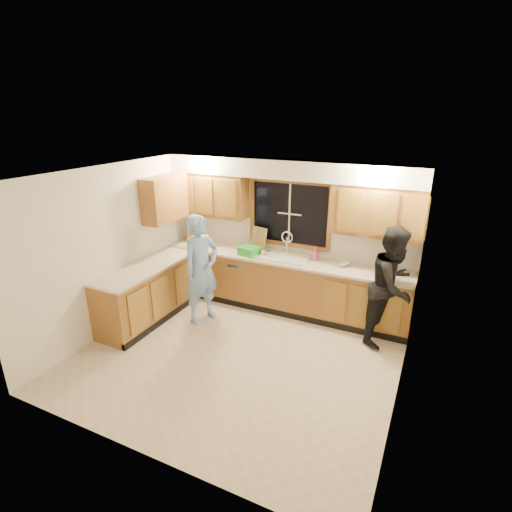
{
  "coord_description": "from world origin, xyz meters",
  "views": [
    {
      "loc": [
        2.26,
        -4.17,
        3.22
      ],
      "look_at": [
        -0.03,
        0.65,
        1.26
      ],
      "focal_mm": 28.0,
      "sensor_mm": 36.0,
      "label": 1
    }
  ],
  "objects_px": {
    "dishwasher": "(237,277)",
    "man": "(201,269)",
    "knife_block": "(191,236)",
    "bowl": "(343,264)",
    "woman": "(393,286)",
    "dish_crate": "(250,251)",
    "soap_bottle": "(315,253)",
    "stove": "(124,307)",
    "sink": "(282,261)"
  },
  "relations": [
    {
      "from": "dishwasher",
      "to": "man",
      "type": "distance_m",
      "value": 1.03
    },
    {
      "from": "knife_block",
      "to": "bowl",
      "type": "height_order",
      "value": "knife_block"
    },
    {
      "from": "woman",
      "to": "dish_crate",
      "type": "relative_size",
      "value": 5.75
    },
    {
      "from": "man",
      "to": "woman",
      "type": "height_order",
      "value": "man"
    },
    {
      "from": "woman",
      "to": "bowl",
      "type": "relative_size",
      "value": 7.97
    },
    {
      "from": "bowl",
      "to": "dishwasher",
      "type": "bearing_deg",
      "value": -177.3
    },
    {
      "from": "bowl",
      "to": "soap_bottle",
      "type": "bearing_deg",
      "value": 169.96
    },
    {
      "from": "dish_crate",
      "to": "knife_block",
      "type": "bearing_deg",
      "value": 173.05
    },
    {
      "from": "man",
      "to": "stove",
      "type": "bearing_deg",
      "value": 157.16
    },
    {
      "from": "woman",
      "to": "dish_crate",
      "type": "xyz_separation_m",
      "value": [
        -2.35,
        0.18,
        0.12
      ]
    },
    {
      "from": "man",
      "to": "knife_block",
      "type": "relative_size",
      "value": 8.2
    },
    {
      "from": "stove",
      "to": "knife_block",
      "type": "bearing_deg",
      "value": 91.13
    },
    {
      "from": "sink",
      "to": "stove",
      "type": "height_order",
      "value": "sink"
    },
    {
      "from": "dishwasher",
      "to": "woman",
      "type": "distance_m",
      "value": 2.71
    },
    {
      "from": "woman",
      "to": "man",
      "type": "bearing_deg",
      "value": 121.3
    },
    {
      "from": "stove",
      "to": "man",
      "type": "xyz_separation_m",
      "value": [
        0.81,
        0.9,
        0.42
      ]
    },
    {
      "from": "man",
      "to": "woman",
      "type": "xyz_separation_m",
      "value": [
        2.79,
        0.63,
        -0.0
      ]
    },
    {
      "from": "dishwasher",
      "to": "dish_crate",
      "type": "relative_size",
      "value": 2.7
    },
    {
      "from": "dish_crate",
      "to": "bowl",
      "type": "xyz_separation_m",
      "value": [
        1.54,
        0.18,
        -0.04
      ]
    },
    {
      "from": "knife_block",
      "to": "stove",
      "type": "bearing_deg",
      "value": -112.08
    },
    {
      "from": "knife_block",
      "to": "man",
      "type": "bearing_deg",
      "value": -72.0
    },
    {
      "from": "man",
      "to": "knife_block",
      "type": "xyz_separation_m",
      "value": [
        -0.85,
        0.97,
        0.15
      ]
    },
    {
      "from": "stove",
      "to": "woman",
      "type": "xyz_separation_m",
      "value": [
        3.6,
        1.53,
        0.42
      ]
    },
    {
      "from": "soap_bottle",
      "to": "bowl",
      "type": "distance_m",
      "value": 0.49
    },
    {
      "from": "dish_crate",
      "to": "soap_bottle",
      "type": "height_order",
      "value": "soap_bottle"
    },
    {
      "from": "man",
      "to": "woman",
      "type": "relative_size",
      "value": 1.0
    },
    {
      "from": "man",
      "to": "knife_block",
      "type": "bearing_deg",
      "value": 60.26
    },
    {
      "from": "dishwasher",
      "to": "stove",
      "type": "bearing_deg",
      "value": -117.69
    },
    {
      "from": "stove",
      "to": "soap_bottle",
      "type": "height_order",
      "value": "soap_bottle"
    },
    {
      "from": "dishwasher",
      "to": "woman",
      "type": "xyz_separation_m",
      "value": [
        2.65,
        -0.28,
        0.46
      ]
    },
    {
      "from": "soap_bottle",
      "to": "dish_crate",
      "type": "bearing_deg",
      "value": -165.72
    },
    {
      "from": "dishwasher",
      "to": "bowl",
      "type": "relative_size",
      "value": 3.74
    },
    {
      "from": "soap_bottle",
      "to": "bowl",
      "type": "bearing_deg",
      "value": -10.04
    },
    {
      "from": "woman",
      "to": "soap_bottle",
      "type": "relative_size",
      "value": 8.51
    },
    {
      "from": "sink",
      "to": "woman",
      "type": "height_order",
      "value": "woman"
    },
    {
      "from": "woman",
      "to": "bowl",
      "type": "bearing_deg",
      "value": 84.49
    },
    {
      "from": "stove",
      "to": "bowl",
      "type": "bearing_deg",
      "value": 34.23
    },
    {
      "from": "stove",
      "to": "soap_bottle",
      "type": "relative_size",
      "value": 4.38
    },
    {
      "from": "knife_block",
      "to": "dish_crate",
      "type": "height_order",
      "value": "knife_block"
    },
    {
      "from": "dishwasher",
      "to": "soap_bottle",
      "type": "relative_size",
      "value": 4.0
    },
    {
      "from": "sink",
      "to": "woman",
      "type": "relative_size",
      "value": 0.49
    },
    {
      "from": "bowl",
      "to": "stove",
      "type": "bearing_deg",
      "value": -145.77
    },
    {
      "from": "stove",
      "to": "soap_bottle",
      "type": "distance_m",
      "value": 3.09
    },
    {
      "from": "man",
      "to": "woman",
      "type": "distance_m",
      "value": 2.86
    },
    {
      "from": "dishwasher",
      "to": "man",
      "type": "bearing_deg",
      "value": -98.77
    },
    {
      "from": "man",
      "to": "soap_bottle",
      "type": "xyz_separation_m",
      "value": [
        1.5,
        1.08,
        0.15
      ]
    },
    {
      "from": "knife_block",
      "to": "soap_bottle",
      "type": "bearing_deg",
      "value": -20.48
    },
    {
      "from": "sink",
      "to": "bowl",
      "type": "xyz_separation_m",
      "value": [
        0.99,
        0.07,
        0.08
      ]
    },
    {
      "from": "bowl",
      "to": "dish_crate",
      "type": "bearing_deg",
      "value": -173.19
    },
    {
      "from": "woman",
      "to": "dishwasher",
      "type": "bearing_deg",
      "value": 102.62
    }
  ]
}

